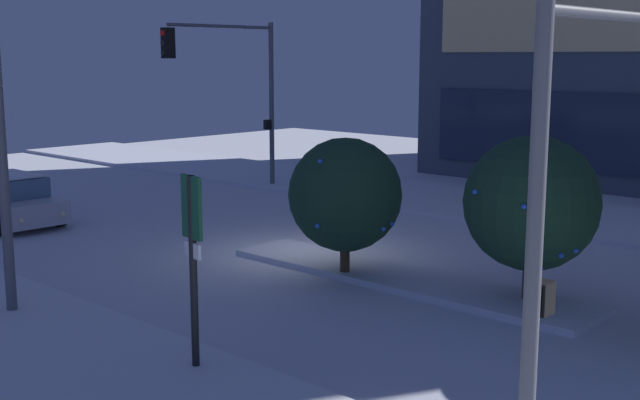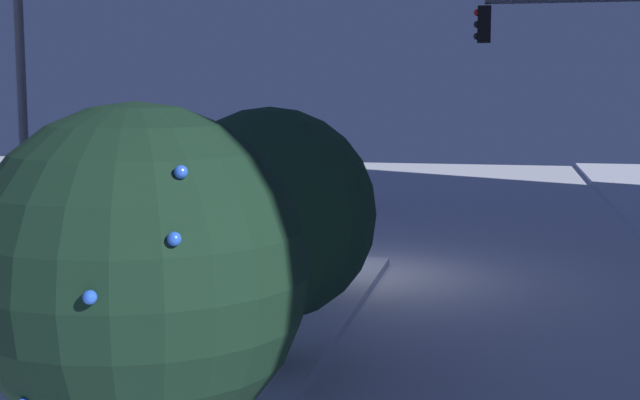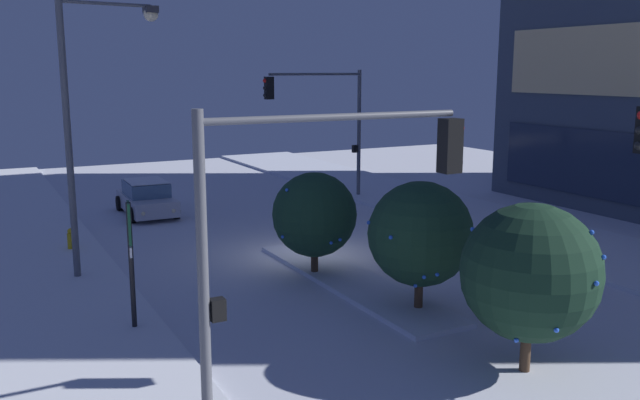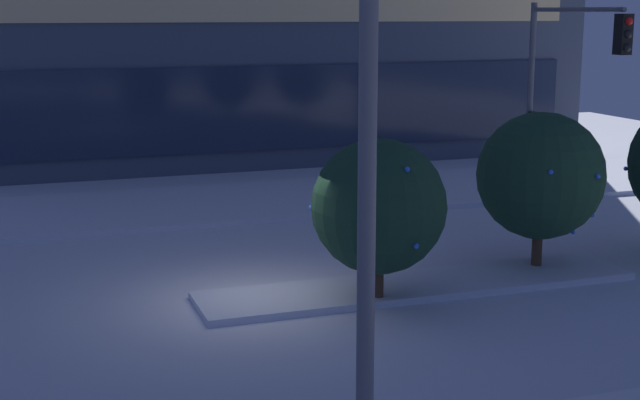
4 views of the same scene
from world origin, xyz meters
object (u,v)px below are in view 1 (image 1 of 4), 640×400
object	(u,v)px
street_lamp_arched	(30,37)
parking_info_sign	(193,248)
decorated_tree_right_of_median	(531,203)
traffic_light_corner_near_right	(621,144)
decorated_tree_median	(345,195)
car_near	(7,201)
traffic_light_corner_far_left	(232,75)

from	to	relation	value
street_lamp_arched	parking_info_sign	xyz separation A→B (m)	(4.97, -0.19, -3.26)
decorated_tree_right_of_median	parking_info_sign	bearing A→B (deg)	-106.94
decorated_tree_right_of_median	traffic_light_corner_near_right	bearing A→B (deg)	-52.65
parking_info_sign	decorated_tree_median	size ratio (longest dim) A/B	1.00
traffic_light_corner_near_right	car_near	bearing A→B (deg)	85.25
street_lamp_arched	decorated_tree_right_of_median	bearing A→B (deg)	-55.13
car_near	traffic_light_corner_near_right	distance (m)	19.30
car_near	parking_info_sign	world-z (taller)	parking_info_sign
decorated_tree_median	traffic_light_corner_near_right	bearing A→B (deg)	-26.81
traffic_light_corner_near_right	decorated_tree_median	size ratio (longest dim) A/B	1.76
traffic_light_corner_near_right	decorated_tree_median	world-z (taller)	traffic_light_corner_near_right
traffic_light_corner_far_left	parking_info_sign	world-z (taller)	traffic_light_corner_far_left
car_near	street_lamp_arched	bearing A→B (deg)	-20.88
traffic_light_corner_far_left	decorated_tree_right_of_median	bearing A→B (deg)	71.01
car_near	decorated_tree_median	size ratio (longest dim) A/B	1.38
traffic_light_corner_near_right	traffic_light_corner_far_left	distance (m)	20.69
traffic_light_corner_near_right	street_lamp_arched	bearing A→B (deg)	99.37
street_lamp_arched	decorated_tree_right_of_median	world-z (taller)	street_lamp_arched
traffic_light_corner_near_right	decorated_tree_median	bearing A→B (deg)	63.19
car_near	traffic_light_corner_far_left	bearing A→B (deg)	85.89
car_near	parking_info_sign	size ratio (longest dim) A/B	1.38
decorated_tree_median	car_near	bearing A→B (deg)	-168.26
traffic_light_corner_far_left	decorated_tree_right_of_median	size ratio (longest dim) A/B	1.80
car_near	decorated_tree_right_of_median	bearing A→B (deg)	13.19
car_near	decorated_tree_right_of_median	xyz separation A→B (m)	(15.29, 3.25, 1.37)
car_near	parking_info_sign	xyz separation A→B (m)	(13.22, -3.53, 1.32)
traffic_light_corner_far_left	decorated_tree_right_of_median	world-z (taller)	traffic_light_corner_far_left
street_lamp_arched	decorated_tree_right_of_median	distance (m)	10.16
street_lamp_arched	parking_info_sign	size ratio (longest dim) A/B	2.59
traffic_light_corner_far_left	car_near	bearing A→B (deg)	-5.30
traffic_light_corner_far_left	parking_info_sign	size ratio (longest dim) A/B	1.95
car_near	traffic_light_corner_near_right	size ratio (longest dim) A/B	0.78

